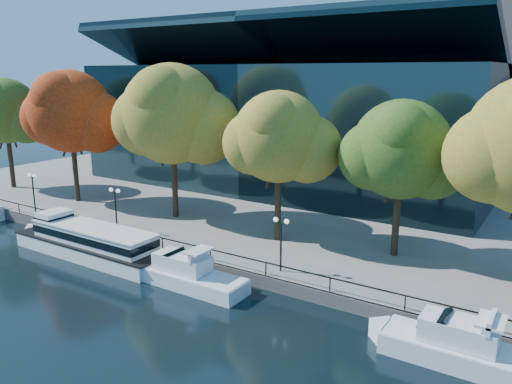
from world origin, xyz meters
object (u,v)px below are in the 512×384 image
Objects in this scene: tour_boat at (87,240)px; cruiser_near at (183,273)px; tree_2 at (173,116)px; lamp_1 at (115,200)px; cruiser_far at (458,346)px; tree_1 at (71,113)px; tree_4 at (403,152)px; lamp_0 at (33,183)px; tree_3 at (280,139)px; tree_0 at (6,112)px; lamp_2 at (281,232)px.

cruiser_near is (10.87, -0.23, -0.44)m from tour_boat.
tree_2 reaches higher than lamp_1.
cruiser_far is 44.61m from tree_1.
tree_1 is 1.18× the size of tree_4.
lamp_0 is 12.33m from lamp_1.
tree_4 is at bearing 10.56° from tree_3.
tree_3 is at bearing -169.44° from tree_4.
tree_3 reaches higher than tour_boat.
cruiser_far is 42.99m from lamp_0.
tree_2 reaches higher than cruiser_near.
cruiser_near is at bearing -14.51° from tree_0.
tree_0 is (-36.05, 9.33, 9.46)m from cruiser_near.
tour_boat is at bearing -16.42° from lamp_0.
cruiser_near is 38.41m from tree_0.
cruiser_near is 2.57× the size of lamp_0.
tree_1 is at bearing -178.63° from tree_3.
cruiser_far is 0.65× the size of tree_2.
lamp_0 is at bearing -167.21° from tree_3.
lamp_0 is at bearing -91.79° from tree_1.
tree_0 is at bearing 167.84° from lamp_1.
cruiser_near is 0.69× the size of tree_2.
lamp_1 is (12.16, -5.28, -6.84)m from tree_1.
tree_0 is at bearing 165.49° from cruiser_near.
lamp_1 and lamp_2 have the same top height.
tree_1 is (12.51, -0.03, 0.43)m from tree_0.
tree_0 is 1.10× the size of tree_4.
tree_4 is at bearing 3.91° from tree_1.
tree_3 is (38.36, 0.59, -0.61)m from tree_0.
tree_3 is (13.18, 9.68, 8.41)m from tour_boat.
tree_0 is 26.22m from tree_2.
lamp_1 is (-23.38, -7.71, -5.32)m from tree_4.
tour_boat is 1.64× the size of cruiser_near.
tour_boat is 1.13× the size of tree_2.
cruiser_near is 7.76m from lamp_2.
lamp_0 reaches higher than tour_boat.
tree_1 is 35.66m from tree_4.
tree_3 reaches higher than lamp_2.
tour_boat is 13.63m from lamp_0.
lamp_0 is (-26.01, -5.90, -5.80)m from tree_3.
tree_4 is 3.05× the size of lamp_0.
lamp_0 is 29.60m from lamp_2.
tree_3 is 9.87m from tree_4.
lamp_1 is (-30.39, 3.84, 2.97)m from cruiser_far.
tree_2 is at bearing 160.38° from cruiser_far.
tree_3 is at bearing 23.34° from lamp_1.
tree_0 reaches higher than lamp_1.
cruiser_far is 13.98m from lamp_2.
tour_boat is 17.39m from lamp_2.
tree_3 is 3.17× the size of lamp_0.
lamp_2 is (29.44, -5.28, -6.84)m from tree_1.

